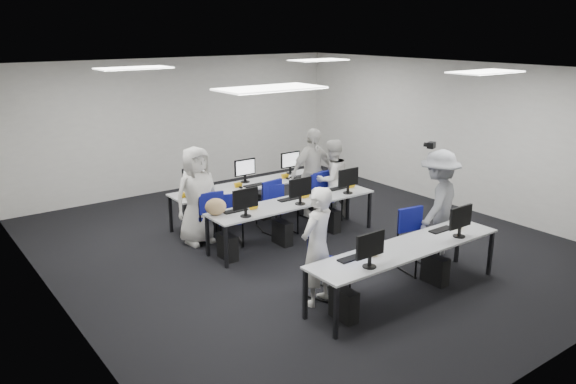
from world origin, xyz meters
TOP-DOWN VIEW (x-y plane):
  - room at (0.00, 0.00)m, footprint 9.00×9.02m
  - ceiling_panels at (0.00, 0.00)m, footprint 5.20×4.60m
  - desk_front at (0.00, -2.40)m, footprint 3.20×0.70m
  - desk_mid at (0.00, 0.20)m, footprint 3.20×0.70m
  - desk_back at (0.00, 1.60)m, footprint 3.20×0.70m
  - equipment_front at (-0.19, -2.42)m, footprint 2.51×0.41m
  - equipment_mid at (-0.19, 0.18)m, footprint 2.91×0.41m
  - equipment_back at (0.19, 1.62)m, footprint 2.91×0.41m
  - chair_0 at (-0.88, -1.77)m, footprint 0.60×0.63m
  - chair_1 at (0.79, -1.92)m, footprint 0.55×0.58m
  - chair_2 at (-0.97, 0.76)m, footprint 0.55×0.57m
  - chair_3 at (0.02, 0.65)m, footprint 0.54×0.57m
  - chair_4 at (1.13, 0.66)m, footprint 0.61×0.63m
  - chair_5 at (-1.19, 1.11)m, footprint 0.55×0.59m
  - chair_6 at (0.04, 0.99)m, footprint 0.55×0.58m
  - chair_7 at (1.15, 1.03)m, footprint 0.51×0.55m
  - handbag at (-1.45, 0.37)m, footprint 0.40×0.34m
  - student_0 at (-1.14, -1.83)m, footprint 0.69×0.56m
  - student_1 at (1.35, 0.76)m, footprint 0.78×0.62m
  - student_2 at (-1.38, 1.14)m, footprint 0.87×0.59m
  - student_3 at (1.13, 1.09)m, footprint 1.06×0.49m
  - photographer at (1.50, -1.70)m, footprint 1.31×1.03m
  - dslr_camera at (1.43, -1.53)m, footprint 0.20×0.22m

SIDE VIEW (x-z plane):
  - chair_2 at x=-0.97m, z-range -0.16..0.69m
  - chair_6 at x=0.04m, z-range -0.16..0.73m
  - chair_0 at x=-0.88m, z-range -0.17..0.76m
  - chair_5 at x=-1.19m, z-range -0.17..0.77m
  - chair_4 at x=1.13m, z-range -0.17..0.77m
  - chair_7 at x=1.15m, z-range -0.18..0.78m
  - chair_1 at x=0.79m, z-range -0.18..0.79m
  - chair_3 at x=0.02m, z-range -0.18..0.79m
  - equipment_mid at x=-0.19m, z-range -0.24..0.95m
  - equipment_back at x=0.19m, z-range -0.24..0.95m
  - equipment_front at x=-0.19m, z-range -0.24..0.95m
  - desk_front at x=0.00m, z-range 0.32..1.05m
  - desk_mid at x=0.00m, z-range 0.32..1.05m
  - desk_back at x=0.00m, z-range 0.32..1.05m
  - student_1 at x=1.35m, z-range 0.00..1.58m
  - student_0 at x=-1.14m, z-range 0.00..1.65m
  - student_2 at x=-1.38m, z-range 0.00..1.72m
  - handbag at x=-1.45m, z-range 0.73..1.01m
  - student_3 at x=1.13m, z-range 0.00..1.77m
  - photographer at x=1.50m, z-range 0.00..1.78m
  - room at x=0.00m, z-range 0.00..3.00m
  - dslr_camera at x=1.43m, z-range 1.79..1.89m
  - ceiling_panels at x=0.00m, z-range 2.98..2.99m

